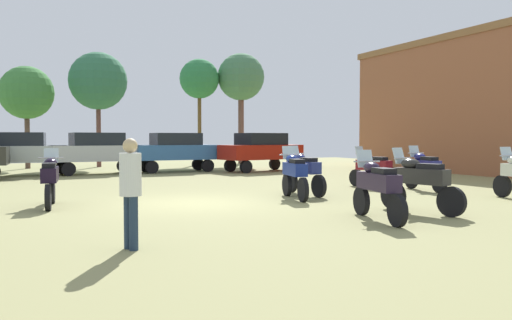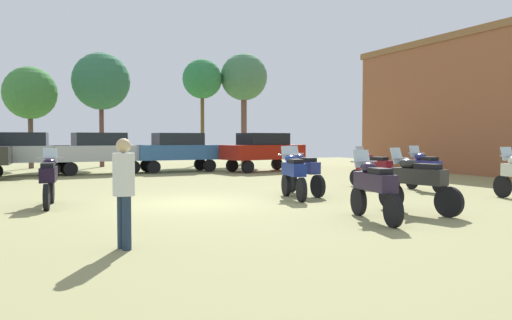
{
  "view_description": "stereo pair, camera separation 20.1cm",
  "coord_description": "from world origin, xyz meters",
  "px_view_note": "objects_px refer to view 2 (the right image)",
  "views": [
    {
      "loc": [
        -4.24,
        -13.11,
        1.76
      ],
      "look_at": [
        3.28,
        2.98,
        1.0
      ],
      "focal_mm": 36.07,
      "sensor_mm": 36.0,
      "label": 1
    },
    {
      "loc": [
        -4.06,
        -13.2,
        1.76
      ],
      "look_at": [
        3.28,
        2.98,
        1.0
      ],
      "focal_mm": 36.07,
      "sensor_mm": 36.0,
      "label": 2
    }
  ],
  "objects_px": {
    "car_3": "(263,149)",
    "person_1": "(124,185)",
    "motorcycle_2": "(303,171)",
    "car_2": "(20,150)",
    "motorcycle_4": "(374,186)",
    "car_6": "(178,149)",
    "motorcycle_9": "(293,173)",
    "tree_2": "(30,93)",
    "tree_1": "(101,82)",
    "tree_5": "(244,78)",
    "motorcycle_3": "(373,168)",
    "motorcycle_5": "(418,181)",
    "car_4": "(99,150)",
    "motorcycle_6": "(49,178)",
    "tree_3": "(202,80)",
    "motorcycle_1": "(425,169)"
  },
  "relations": [
    {
      "from": "motorcycle_4",
      "to": "car_4",
      "type": "relative_size",
      "value": 0.51
    },
    {
      "from": "motorcycle_2",
      "to": "car_4",
      "type": "xyz_separation_m",
      "value": [
        -4.46,
        12.1,
        0.43
      ]
    },
    {
      "from": "car_6",
      "to": "tree_1",
      "type": "height_order",
      "value": "tree_1"
    },
    {
      "from": "motorcycle_2",
      "to": "car_2",
      "type": "relative_size",
      "value": 0.51
    },
    {
      "from": "motorcycle_6",
      "to": "person_1",
      "type": "bearing_deg",
      "value": -74.95
    },
    {
      "from": "motorcycle_9",
      "to": "tree_1",
      "type": "xyz_separation_m",
      "value": [
        -2.7,
        19.21,
        4.4
      ]
    },
    {
      "from": "motorcycle_4",
      "to": "tree_5",
      "type": "bearing_deg",
      "value": 84.85
    },
    {
      "from": "tree_1",
      "to": "tree_5",
      "type": "height_order",
      "value": "tree_5"
    },
    {
      "from": "motorcycle_9",
      "to": "car_2",
      "type": "relative_size",
      "value": 0.48
    },
    {
      "from": "car_3",
      "to": "person_1",
      "type": "bearing_deg",
      "value": 137.43
    },
    {
      "from": "motorcycle_1",
      "to": "motorcycle_6",
      "type": "relative_size",
      "value": 1.02
    },
    {
      "from": "motorcycle_2",
      "to": "tree_2",
      "type": "distance_m",
      "value": 20.15
    },
    {
      "from": "motorcycle_3",
      "to": "tree_3",
      "type": "xyz_separation_m",
      "value": [
        -0.1,
        18.37,
        4.93
      ]
    },
    {
      "from": "motorcycle_3",
      "to": "car_2",
      "type": "distance_m",
      "value": 16.06
    },
    {
      "from": "motorcycle_2",
      "to": "tree_1",
      "type": "height_order",
      "value": "tree_1"
    },
    {
      "from": "motorcycle_9",
      "to": "tree_1",
      "type": "distance_m",
      "value": 19.89
    },
    {
      "from": "motorcycle_1",
      "to": "car_6",
      "type": "xyz_separation_m",
      "value": [
        -4.79,
        12.66,
        0.44
      ]
    },
    {
      "from": "tree_2",
      "to": "car_6",
      "type": "bearing_deg",
      "value": -42.83
    },
    {
      "from": "motorcycle_9",
      "to": "tree_3",
      "type": "bearing_deg",
      "value": 90.59
    },
    {
      "from": "motorcycle_3",
      "to": "motorcycle_5",
      "type": "relative_size",
      "value": 1.02
    },
    {
      "from": "person_1",
      "to": "tree_5",
      "type": "xyz_separation_m",
      "value": [
        12.37,
        24.3,
        4.81
      ]
    },
    {
      "from": "motorcycle_6",
      "to": "car_3",
      "type": "relative_size",
      "value": 0.46
    },
    {
      "from": "motorcycle_6",
      "to": "car_6",
      "type": "height_order",
      "value": "car_6"
    },
    {
      "from": "car_2",
      "to": "car_3",
      "type": "distance_m",
      "value": 11.69
    },
    {
      "from": "tree_2",
      "to": "tree_3",
      "type": "xyz_separation_m",
      "value": [
        10.58,
        0.79,
        1.35
      ]
    },
    {
      "from": "motorcycle_4",
      "to": "car_6",
      "type": "relative_size",
      "value": 0.52
    },
    {
      "from": "motorcycle_4",
      "to": "motorcycle_9",
      "type": "xyz_separation_m",
      "value": [
        0.31,
        4.13,
        0.01
      ]
    },
    {
      "from": "motorcycle_4",
      "to": "motorcycle_5",
      "type": "xyz_separation_m",
      "value": [
        1.59,
        0.46,
        0.01
      ]
    },
    {
      "from": "motorcycle_6",
      "to": "tree_5",
      "type": "relative_size",
      "value": 0.28
    },
    {
      "from": "motorcycle_3",
      "to": "motorcycle_5",
      "type": "xyz_separation_m",
      "value": [
        -2.77,
        -5.3,
        0.03
      ]
    },
    {
      "from": "car_4",
      "to": "motorcycle_6",
      "type": "bearing_deg",
      "value": 161.88
    },
    {
      "from": "motorcycle_5",
      "to": "tree_1",
      "type": "relative_size",
      "value": 0.32
    },
    {
      "from": "motorcycle_4",
      "to": "tree_1",
      "type": "xyz_separation_m",
      "value": [
        -2.38,
        23.34,
        4.41
      ]
    },
    {
      "from": "car_2",
      "to": "motorcycle_2",
      "type": "bearing_deg",
      "value": -140.63
    },
    {
      "from": "motorcycle_6",
      "to": "tree_2",
      "type": "bearing_deg",
      "value": 97.5
    },
    {
      "from": "motorcycle_2",
      "to": "tree_1",
      "type": "bearing_deg",
      "value": 100.01
    },
    {
      "from": "motorcycle_2",
      "to": "motorcycle_6",
      "type": "height_order",
      "value": "motorcycle_2"
    },
    {
      "from": "motorcycle_2",
      "to": "motorcycle_5",
      "type": "height_order",
      "value": "motorcycle_5"
    },
    {
      "from": "motorcycle_2",
      "to": "car_3",
      "type": "relative_size",
      "value": 0.5
    },
    {
      "from": "motorcycle_5",
      "to": "tree_1",
      "type": "height_order",
      "value": "tree_1"
    },
    {
      "from": "tree_1",
      "to": "tree_2",
      "type": "xyz_separation_m",
      "value": [
        -3.93,
        0.0,
        -0.84
      ]
    },
    {
      "from": "motorcycle_1",
      "to": "motorcycle_3",
      "type": "xyz_separation_m",
      "value": [
        -0.98,
        1.44,
        -0.01
      ]
    },
    {
      "from": "motorcycle_3",
      "to": "tree_2",
      "type": "relative_size",
      "value": 0.38
    },
    {
      "from": "tree_3",
      "to": "motorcycle_5",
      "type": "bearing_deg",
      "value": -96.45
    },
    {
      "from": "motorcycle_4",
      "to": "tree_2",
      "type": "distance_m",
      "value": 24.45
    },
    {
      "from": "motorcycle_6",
      "to": "person_1",
      "type": "height_order",
      "value": "person_1"
    },
    {
      "from": "motorcycle_5",
      "to": "tree_1",
      "type": "bearing_deg",
      "value": 86.62
    },
    {
      "from": "motorcycle_3",
      "to": "tree_3",
      "type": "bearing_deg",
      "value": 80.35
    },
    {
      "from": "motorcycle_3",
      "to": "car_4",
      "type": "height_order",
      "value": "car_4"
    },
    {
      "from": "car_2",
      "to": "tree_5",
      "type": "bearing_deg",
      "value": -58.9
    }
  ]
}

